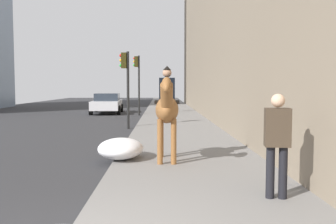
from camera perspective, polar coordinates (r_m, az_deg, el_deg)
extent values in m
ellipsoid|color=brown|center=(9.12, -0.15, 0.38)|extent=(1.51, 0.60, 0.66)
cylinder|color=brown|center=(8.74, 0.87, -4.55)|extent=(0.13, 0.13, 1.06)
cylinder|color=brown|center=(8.75, -1.23, -4.55)|extent=(0.13, 0.13, 1.06)
cylinder|color=brown|center=(9.63, 0.84, -3.77)|extent=(0.13, 0.13, 1.06)
cylinder|color=brown|center=(9.64, -1.07, -3.76)|extent=(0.13, 0.13, 1.06)
cylinder|color=brown|center=(8.33, -0.20, 2.45)|extent=(0.64, 0.30, 0.68)
ellipsoid|color=brown|center=(8.12, -0.22, 4.16)|extent=(0.63, 0.24, 0.49)
cylinder|color=black|center=(9.83, -0.10, 0.06)|extent=(0.28, 0.11, 0.55)
cube|color=black|center=(9.16, -0.14, 1.54)|extent=(0.46, 0.61, 0.08)
cube|color=black|center=(9.15, -0.14, 3.51)|extent=(0.29, 0.39, 0.55)
sphere|color=tan|center=(9.15, -0.15, 5.98)|extent=(0.22, 0.22, 0.22)
cone|color=black|center=(9.16, -0.15, 6.73)|extent=(0.21, 0.21, 0.10)
cylinder|color=black|center=(6.37, 15.31, -8.85)|extent=(0.14, 0.14, 0.85)
cylinder|color=black|center=(6.40, 17.10, -8.82)|extent=(0.14, 0.14, 0.85)
cube|color=#3F3326|center=(6.26, 16.34, -2.26)|extent=(0.31, 0.43, 0.62)
sphere|color=#D8AD8C|center=(6.23, 16.41, 1.68)|extent=(0.22, 0.22, 0.22)
cube|color=silver|center=(27.17, -9.28, 1.09)|extent=(4.64, 2.07, 0.60)
cube|color=#262D38|center=(27.42, -9.23, 2.29)|extent=(2.19, 1.74, 0.52)
cylinder|color=black|center=(25.69, -7.51, 0.28)|extent=(0.65, 0.25, 0.64)
cylinder|color=black|center=(25.90, -11.67, 0.26)|extent=(0.65, 0.25, 0.64)
cylinder|color=black|center=(28.51, -7.09, 0.64)|extent=(0.65, 0.25, 0.64)
cylinder|color=black|center=(28.70, -10.85, 0.62)|extent=(0.65, 0.25, 0.64)
cylinder|color=black|center=(17.05, -6.11, 3.28)|extent=(0.12, 0.12, 3.50)
cube|color=#2D280C|center=(17.10, -6.75, 7.81)|extent=(0.20, 0.24, 0.70)
sphere|color=red|center=(17.13, -7.19, 8.53)|extent=(0.14, 0.14, 0.14)
sphere|color=orange|center=(17.12, -7.18, 7.80)|extent=(0.14, 0.14, 0.14)
sphere|color=green|center=(17.10, -7.18, 7.06)|extent=(0.14, 0.14, 0.14)
cylinder|color=black|center=(24.98, -4.44, 4.02)|extent=(0.12, 0.12, 3.97)
cube|color=#2D280C|center=(25.04, -4.88, 7.65)|extent=(0.20, 0.24, 0.70)
sphere|color=red|center=(25.07, -5.18, 8.15)|extent=(0.14, 0.14, 0.14)
sphere|color=orange|center=(25.05, -5.18, 7.65)|extent=(0.14, 0.14, 0.14)
sphere|color=green|center=(25.04, -5.17, 7.15)|extent=(0.14, 0.14, 0.14)
ellipsoid|color=white|center=(9.54, -7.23, -5.52)|extent=(1.48, 1.14, 0.51)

